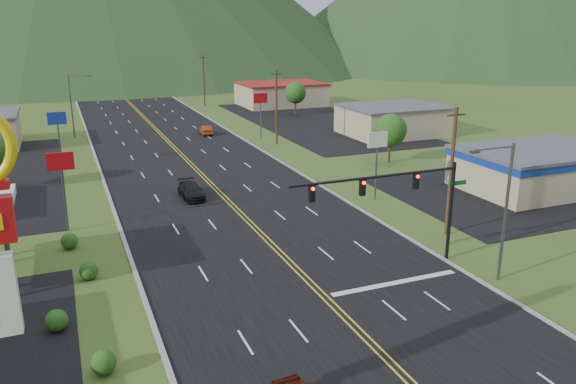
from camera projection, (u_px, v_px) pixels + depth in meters
name	position (u px, v px, depth m)	size (l,w,h in m)	color
traffic_signal	(402.00, 193.00, 36.52)	(13.10, 0.43, 7.00)	black
streetlight_east	(503.00, 204.00, 34.72)	(3.28, 0.25, 9.00)	#59595E
streetlight_west	(73.00, 102.00, 79.62)	(3.28, 0.25, 9.00)	#59595E
building_east_near	(540.00, 166.00, 55.67)	(15.40, 10.40, 4.10)	#C4AE88
building_east_mid	(393.00, 120.00, 83.01)	(14.40, 11.40, 4.30)	#C4AE88
building_east_far	(281.00, 94.00, 112.55)	(16.40, 12.40, 4.50)	#C4AE88
pole_sign_west_a	(61.00, 169.00, 43.37)	(2.00, 0.18, 6.40)	#59595E
pole_sign_west_b	(57.00, 124.00, 62.87)	(2.00, 0.18, 6.40)	#59595E
pole_sign_east_a	(377.00, 147.00, 51.37)	(2.00, 0.18, 6.40)	#59595E
pole_sign_east_b	(261.00, 103.00, 79.73)	(2.00, 0.18, 6.40)	#59595E
tree_east_a	(390.00, 130.00, 65.60)	(3.84, 3.84, 5.82)	#382314
tree_east_b	(295.00, 93.00, 100.72)	(3.84, 3.84, 5.82)	#382314
utility_pole_a	(451.00, 171.00, 42.66)	(1.60, 0.28, 10.00)	#382314
utility_pole_b	(276.00, 107.00, 75.46)	(1.60, 0.28, 10.00)	#382314
utility_pole_c	(204.00, 80.00, 110.91)	(1.60, 0.28, 10.00)	#382314
utility_pole_d	(166.00, 66.00, 146.36)	(1.60, 0.28, 10.00)	#382314
car_dark_mid	(191.00, 191.00, 53.03)	(1.93, 4.75, 1.38)	black
car_red_far	(206.00, 130.00, 83.24)	(1.43, 4.09, 1.35)	#90310F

